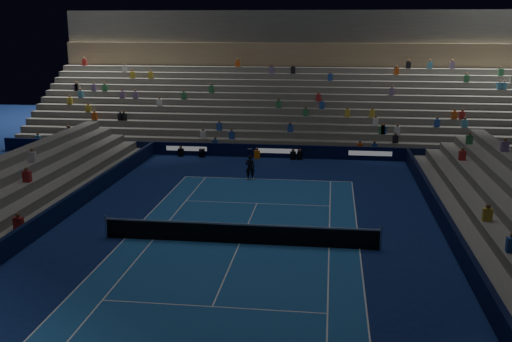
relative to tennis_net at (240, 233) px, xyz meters
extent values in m
plane|color=#0E1D54|center=(0.00, 0.00, -0.50)|extent=(90.00, 90.00, 0.00)
cube|color=#1B5297|center=(0.00, 0.00, -0.50)|extent=(10.97, 23.77, 0.01)
cube|color=black|center=(0.00, 18.50, 0.00)|extent=(44.00, 0.25, 1.00)
cube|color=black|center=(9.70, 0.00, 0.00)|extent=(0.25, 37.00, 1.00)
cube|color=#081232|center=(-9.70, 0.00, 0.00)|extent=(0.25, 37.00, 1.00)
cube|color=#62625E|center=(0.00, 19.50, -0.25)|extent=(44.00, 1.00, 0.50)
cube|color=#62625E|center=(0.00, 20.50, 0.00)|extent=(44.00, 1.00, 1.00)
cube|color=#62625E|center=(0.00, 21.50, 0.25)|extent=(44.00, 1.00, 1.50)
cube|color=#62625E|center=(0.00, 22.50, 0.50)|extent=(44.00, 1.00, 2.00)
cube|color=#62625E|center=(0.00, 23.50, 0.75)|extent=(44.00, 1.00, 2.50)
cube|color=#62625E|center=(0.00, 24.50, 1.00)|extent=(44.00, 1.00, 3.00)
cube|color=#62625E|center=(0.00, 25.50, 1.25)|extent=(44.00, 1.00, 3.50)
cube|color=#62625E|center=(0.00, 26.50, 1.50)|extent=(44.00, 1.00, 4.00)
cube|color=#62625E|center=(0.00, 27.50, 1.75)|extent=(44.00, 1.00, 4.50)
cube|color=#62625E|center=(0.00, 28.50, 2.00)|extent=(44.00, 1.00, 5.00)
cube|color=#62625E|center=(0.00, 29.50, 2.25)|extent=(44.00, 1.00, 5.50)
cube|color=#62625E|center=(0.00, 30.50, 2.50)|extent=(44.00, 1.00, 6.00)
cube|color=#927C5A|center=(0.00, 31.60, 6.60)|extent=(44.00, 0.60, 2.20)
cube|color=#4A4A47|center=(0.00, 33.00, 9.20)|extent=(44.00, 2.40, 3.00)
cube|color=slate|center=(10.50, 0.00, -0.25)|extent=(1.00, 37.00, 0.50)
cube|color=slate|center=(11.50, 0.00, 0.00)|extent=(1.00, 37.00, 1.00)
cube|color=slate|center=(-10.50, 0.00, -0.25)|extent=(1.00, 37.00, 0.50)
cube|color=slate|center=(-11.50, 0.00, 0.00)|extent=(1.00, 37.00, 1.00)
cylinder|color=#B2B2B7|center=(-6.40, 0.00, 0.05)|extent=(0.10, 0.10, 1.10)
cylinder|color=#B2B2B7|center=(6.40, 0.00, 0.05)|extent=(0.10, 0.10, 1.10)
cube|color=black|center=(0.00, 0.00, -0.05)|extent=(12.80, 0.03, 0.90)
cube|color=white|center=(0.00, 0.00, 0.44)|extent=(12.80, 0.04, 0.08)
imported|color=black|center=(-1.11, 11.62, 0.34)|extent=(0.66, 0.48, 1.68)
cube|color=black|center=(-5.72, 18.05, -0.21)|extent=(0.55, 0.63, 0.59)
cylinder|color=black|center=(-5.72, 17.60, -0.03)|extent=(0.23, 0.38, 0.16)
camera|label=1|loc=(4.03, -25.55, 9.34)|focal=41.66mm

